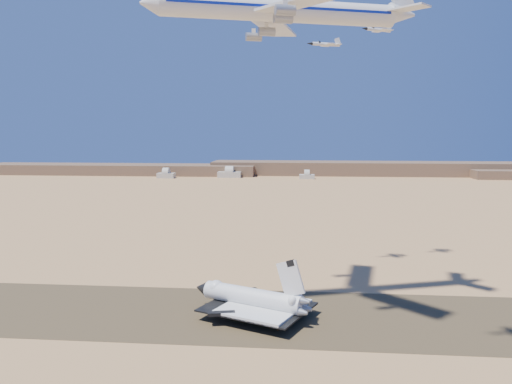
# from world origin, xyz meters

# --- Properties ---
(ground) EXTENTS (1200.00, 1200.00, 0.00)m
(ground) POSITION_xyz_m (0.00, 0.00, 0.00)
(ground) COLOR tan
(ground) RESTS_ON ground
(runway) EXTENTS (600.00, 50.00, 0.06)m
(runway) POSITION_xyz_m (0.00, 0.00, 0.03)
(runway) COLOR #4C4026
(runway) RESTS_ON ground
(ridgeline) EXTENTS (960.00, 90.00, 18.00)m
(ridgeline) POSITION_xyz_m (65.32, 527.31, 7.63)
(ridgeline) COLOR brown
(ridgeline) RESTS_ON ground
(hangars) EXTENTS (200.50, 29.50, 30.00)m
(hangars) POSITION_xyz_m (-64.00, 478.43, 4.83)
(hangars) COLOR #B6AFA1
(hangars) RESTS_ON ground
(shuttle) EXTENTS (42.17, 35.68, 20.53)m
(shuttle) POSITION_xyz_m (17.34, -1.17, 5.52)
(shuttle) COLOR silver
(shuttle) RESTS_ON runway
(carrier_747) EXTENTS (87.09, 64.73, 21.86)m
(carrier_747) POSITION_xyz_m (23.68, 2.33, 96.00)
(carrier_747) COLOR silver
(crew_a) EXTENTS (0.60, 0.78, 1.91)m
(crew_a) POSITION_xyz_m (25.40, -5.52, 1.02)
(crew_a) COLOR #CB4F0B
(crew_a) RESTS_ON runway
(crew_b) EXTENTS (0.95, 1.06, 1.89)m
(crew_b) POSITION_xyz_m (26.24, -12.05, 1.01)
(crew_b) COLOR #CB4F0B
(crew_b) RESTS_ON runway
(crew_c) EXTENTS (1.18, 0.83, 1.83)m
(crew_c) POSITION_xyz_m (26.16, -9.93, 0.97)
(crew_c) COLOR #CB4F0B
(crew_c) RESTS_ON runway
(chase_jet_c) EXTENTS (14.62, 8.63, 3.75)m
(chase_jet_c) POSITION_xyz_m (41.99, 55.27, 94.51)
(chase_jet_c) COLOR silver
(chase_jet_d) EXTENTS (14.20, 9.43, 3.74)m
(chase_jet_d) POSITION_xyz_m (64.45, 65.49, 101.85)
(chase_jet_d) COLOR silver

